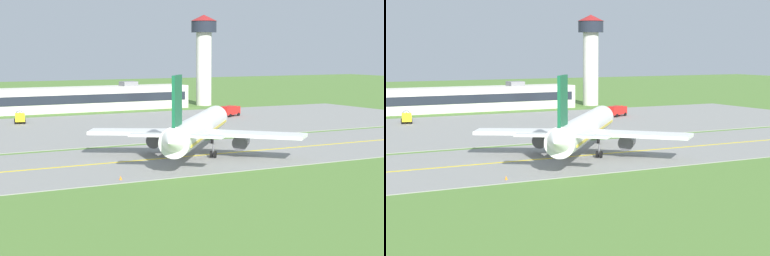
{
  "view_description": "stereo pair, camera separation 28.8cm",
  "coord_description": "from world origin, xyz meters",
  "views": [
    {
      "loc": [
        -48.33,
        -87.32,
        15.93
      ],
      "look_at": [
        -0.08,
        2.36,
        4.0
      ],
      "focal_mm": 62.84,
      "sensor_mm": 36.0,
      "label": 1
    },
    {
      "loc": [
        -48.08,
        -87.46,
        15.93
      ],
      "look_at": [
        -0.08,
        2.36,
        4.0
      ],
      "focal_mm": 62.84,
      "sensor_mm": 36.0,
      "label": 2
    }
  ],
  "objects": [
    {
      "name": "ground_plane",
      "position": [
        0.0,
        0.0,
        0.0
      ],
      "size": [
        500.0,
        500.0,
        0.0
      ],
      "primitive_type": "plane",
      "color": "#517A33"
    },
    {
      "name": "taxiway_strip",
      "position": [
        0.0,
        0.0,
        0.05
      ],
      "size": [
        240.0,
        28.0,
        0.1
      ],
      "primitive_type": "cube",
      "color": "gray",
      "rests_on": "ground"
    },
    {
      "name": "apron_pad",
      "position": [
        10.0,
        42.0,
        0.05
      ],
      "size": [
        140.0,
        52.0,
        0.1
      ],
      "primitive_type": "cube",
      "color": "gray",
      "rests_on": "ground"
    },
    {
      "name": "taxiway_centreline",
      "position": [
        0.0,
        0.0,
        0.11
      ],
      "size": [
        220.0,
        0.6,
        0.01
      ],
      "primitive_type": "cube",
      "color": "yellow",
      "rests_on": "taxiway_strip"
    },
    {
      "name": "airplane_lead",
      "position": [
        -0.39,
        -0.02,
        4.13
      ],
      "size": [
        29.44,
        33.07,
        12.7
      ],
      "color": "white",
      "rests_on": "ground"
    },
    {
      "name": "service_truck_fuel",
      "position": [
        -12.68,
        57.74,
        1.53
      ],
      "size": [
        3.38,
        6.31,
        2.65
      ],
      "color": "yellow",
      "rests_on": "ground"
    },
    {
      "name": "service_truck_catering",
      "position": [
        23.53,
        37.8,
        1.53
      ],
      "size": [
        4.06,
        6.34,
        2.65
      ],
      "color": "orange",
      "rests_on": "ground"
    },
    {
      "name": "service_truck_pushback",
      "position": [
        34.97,
        48.31,
        1.53
      ],
      "size": [
        6.28,
        4.54,
        2.6
      ],
      "color": "red",
      "rests_on": "ground"
    },
    {
      "name": "terminal_building",
      "position": [
        11.97,
        80.36,
        3.11
      ],
      "size": [
        52.51,
        9.72,
        7.37
      ],
      "color": "beige",
      "rests_on": "ground"
    },
    {
      "name": "control_tower",
      "position": [
        45.89,
        80.66,
        15.57
      ],
      "size": [
        7.6,
        7.6,
        25.74
      ],
      "color": "silver",
      "rests_on": "ground"
    },
    {
      "name": "traffic_cone_near_edge",
      "position": [
        -17.79,
        -12.14,
        0.3
      ],
      "size": [
        0.44,
        0.44,
        0.6
      ],
      "primitive_type": "cone",
      "color": "orange",
      "rests_on": "ground"
    }
  ]
}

